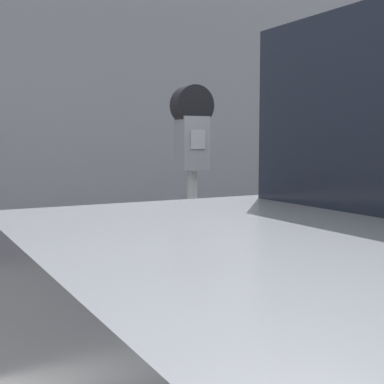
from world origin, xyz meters
TOP-DOWN VIEW (x-y plane):
  - sidewalk at (0.00, 2.20)m, footprint 24.00×2.80m
  - parking_meter at (-0.54, 1.19)m, footprint 0.21×0.14m

SIDE VIEW (x-z plane):
  - sidewalk at x=0.00m, z-range 0.00..0.13m
  - parking_meter at x=-0.54m, z-range 0.47..1.89m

